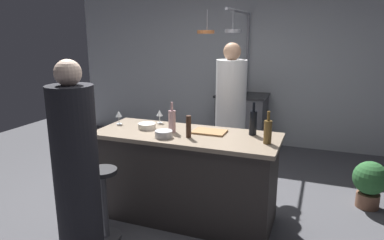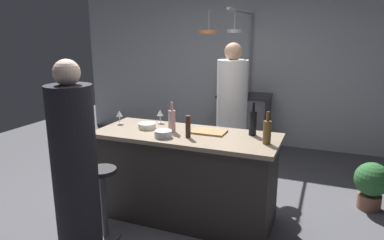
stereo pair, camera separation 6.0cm
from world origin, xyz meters
name	(u,v)px [view 1 (the left image)]	position (x,y,z in m)	size (l,w,h in m)	color
ground_plane	(187,217)	(0.00, 0.00, 0.00)	(9.00, 9.00, 0.00)	#4C4C51
back_wall	(249,67)	(0.00, 2.85, 1.30)	(6.40, 0.16, 2.60)	#B2B7BC
kitchen_island	(187,176)	(0.00, 0.00, 0.45)	(1.80, 0.72, 0.90)	#332D2B
stove_range	(242,121)	(0.00, 2.45, 0.45)	(0.80, 0.64, 0.89)	#47474C
chef	(230,120)	(0.17, 1.02, 0.81)	(0.37, 0.37, 1.75)	white
bar_stool_left	(104,201)	(-0.56, -0.62, 0.38)	(0.28, 0.28, 0.68)	#4C4C51
guest_left	(77,174)	(-0.55, -0.97, 0.77)	(0.35, 0.35, 1.67)	black
overhead_pot_rack	(234,51)	(-0.06, 2.06, 1.60)	(0.57, 1.39, 2.17)	gray
potted_plant	(370,182)	(1.77, 0.90, 0.30)	(0.36, 0.36, 0.52)	brown
cutting_board	(210,132)	(0.20, 0.11, 0.91)	(0.32, 0.22, 0.02)	#997047
pepper_mill	(189,127)	(0.07, -0.12, 1.01)	(0.05, 0.05, 0.21)	#382319
wine_bottle_amber	(268,131)	(0.79, -0.04, 1.01)	(0.07, 0.07, 0.29)	brown
wine_bottle_dark	(253,122)	(0.61, 0.18, 1.02)	(0.07, 0.07, 0.32)	black
wine_bottle_rose	(172,121)	(-0.15, 0.00, 1.01)	(0.07, 0.07, 0.30)	#B78C8E
wine_glass_near_right_guest	(119,115)	(-0.81, 0.08, 1.01)	(0.07, 0.07, 0.15)	silver
wine_glass_near_left_guest	(160,114)	(-0.42, 0.27, 1.01)	(0.07, 0.07, 0.15)	silver
mixing_bowl_ceramic	(147,126)	(-0.44, 0.02, 0.93)	(0.18, 0.18, 0.06)	silver
mixing_bowl_steel	(164,134)	(-0.15, -0.20, 0.93)	(0.16, 0.16, 0.07)	#B7B7BC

